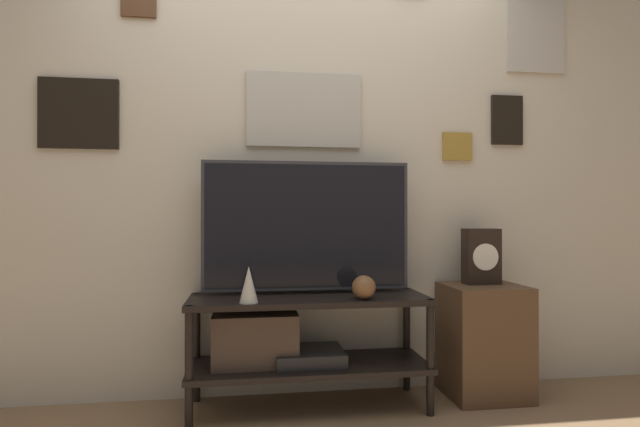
{
  "coord_description": "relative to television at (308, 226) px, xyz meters",
  "views": [
    {
      "loc": [
        -0.33,
        -2.36,
        1.02
      ],
      "look_at": [
        0.06,
        0.26,
        1.03
      ],
      "focal_mm": 28.0,
      "sensor_mm": 36.0,
      "label": 1
    }
  ],
  "objects": [
    {
      "name": "media_console",
      "position": [
        -0.12,
        -0.1,
        -0.59
      ],
      "size": [
        1.26,
        0.44,
        0.59
      ],
      "color": "black",
      "rests_on": "ground_plane"
    },
    {
      "name": "television",
      "position": [
        0.0,
        0.0,
        0.0
      ],
      "size": [
        1.14,
        0.05,
        0.73
      ],
      "color": "#333338",
      "rests_on": "media_console"
    },
    {
      "name": "mantel_clock",
      "position": [
        1.0,
        -0.02,
        -0.18
      ],
      "size": [
        0.2,
        0.11,
        0.32
      ],
      "color": "black",
      "rests_on": "side_table"
    },
    {
      "name": "side_table",
      "position": [
        0.99,
        -0.07,
        -0.65
      ],
      "size": [
        0.43,
        0.38,
        0.63
      ],
      "color": "#513823",
      "rests_on": "ground_plane"
    },
    {
      "name": "vase_slim_bronze",
      "position": [
        -0.32,
        -0.25,
        -0.28
      ],
      "size": [
        0.09,
        0.09,
        0.18
      ],
      "color": "beige",
      "rests_on": "media_console"
    },
    {
      "name": "vase_round_glass",
      "position": [
        0.26,
        -0.23,
        -0.31
      ],
      "size": [
        0.12,
        0.12,
        0.12
      ],
      "color": "brown",
      "rests_on": "media_console"
    },
    {
      "name": "wall_back",
      "position": [
        -0.0,
        0.17,
        0.4
      ],
      "size": [
        6.4,
        0.08,
        2.7
      ],
      "color": "beige",
      "rests_on": "ground_plane"
    }
  ]
}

